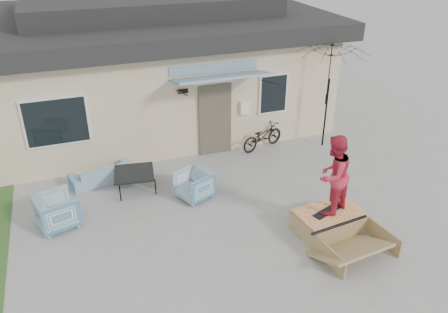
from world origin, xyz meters
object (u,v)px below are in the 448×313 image
object	(u,v)px
loveseat	(102,171)
armchair_right	(194,183)
armchair_left	(57,209)
bicycle	(263,133)
coffee_table	(135,181)
skater	(333,174)
skateboard	(329,210)
patio_umbrella	(328,90)
skate_ramp	(329,221)

from	to	relation	value
loveseat	armchair_right	size ratio (longest dim) A/B	2.06
armchair_left	bicycle	world-z (taller)	bicycle
coffee_table	bicycle	xyz separation A→B (m)	(3.99, 1.02, 0.24)
skater	bicycle	bearing A→B (deg)	-120.17
coffee_table	armchair_left	bearing A→B (deg)	-152.69
loveseat	skater	xyz separation A→B (m)	(4.41, -3.81, 1.09)
coffee_table	skateboard	size ratio (longest dim) A/B	1.14
armchair_right	bicycle	size ratio (longest dim) A/B	0.53
patio_umbrella	skater	xyz separation A→B (m)	(-2.12, -3.71, -0.34)
armchair_right	skateboard	size ratio (longest dim) A/B	0.92
loveseat	bicycle	world-z (taller)	bicycle
skateboard	armchair_left	bearing A→B (deg)	138.48
loveseat	skater	bearing A→B (deg)	126.21
armchair_left	skater	xyz separation A→B (m)	(5.55, -2.17, 0.98)
armchair_left	bicycle	size ratio (longest dim) A/B	0.58
patio_umbrella	skateboard	size ratio (longest dim) A/B	2.63
loveseat	coffee_table	xyz separation A→B (m)	(0.74, -0.67, -0.08)
patio_umbrella	armchair_left	bearing A→B (deg)	-168.68
skate_ramp	skater	bearing A→B (deg)	90.00
loveseat	patio_umbrella	xyz separation A→B (m)	(6.53, -0.10, 1.43)
armchair_left	bicycle	bearing A→B (deg)	-87.16
armchair_right	patio_umbrella	bearing A→B (deg)	84.93
skate_ramp	skater	world-z (taller)	skater
armchair_left	patio_umbrella	xyz separation A→B (m)	(7.67, 1.53, 1.32)
coffee_table	patio_umbrella	xyz separation A→B (m)	(5.79, 0.57, 1.51)
skater	armchair_right	bearing A→B (deg)	-69.23
armchair_right	loveseat	bearing A→B (deg)	-150.47
skateboard	skater	world-z (taller)	skater
skate_ramp	skater	distance (m)	1.18
skateboard	loveseat	bearing A→B (deg)	119.05
loveseat	skater	size ratio (longest dim) A/B	0.91
bicycle	skater	size ratio (longest dim) A/B	0.84
armchair_left	skateboard	xyz separation A→B (m)	(5.55, -2.17, 0.07)
armchair_left	coffee_table	xyz separation A→B (m)	(1.87, 0.97, -0.19)
armchair_right	skater	distance (m)	3.43
armchair_right	patio_umbrella	size ratio (longest dim) A/B	0.35
armchair_left	coffee_table	bearing A→B (deg)	-78.60
armchair_right	skate_ramp	distance (m)	3.31
loveseat	patio_umbrella	distance (m)	6.68
armchair_right	skater	bearing A→B (deg)	23.52
bicycle	coffee_table	bearing A→B (deg)	85.43
coffee_table	skate_ramp	size ratio (longest dim) A/B	0.52
loveseat	skate_ramp	distance (m)	5.86
skate_ramp	skater	xyz separation A→B (m)	(-0.01, 0.05, 1.18)
coffee_table	patio_umbrella	size ratio (longest dim) A/B	0.43
armchair_left	skate_ramp	world-z (taller)	armchair_left
armchair_left	skate_ramp	xyz separation A→B (m)	(5.55, -2.22, -0.19)
bicycle	armchair_left	bearing A→B (deg)	89.80
armchair_right	skateboard	world-z (taller)	armchair_right
patio_umbrella	skate_ramp	world-z (taller)	patio_umbrella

